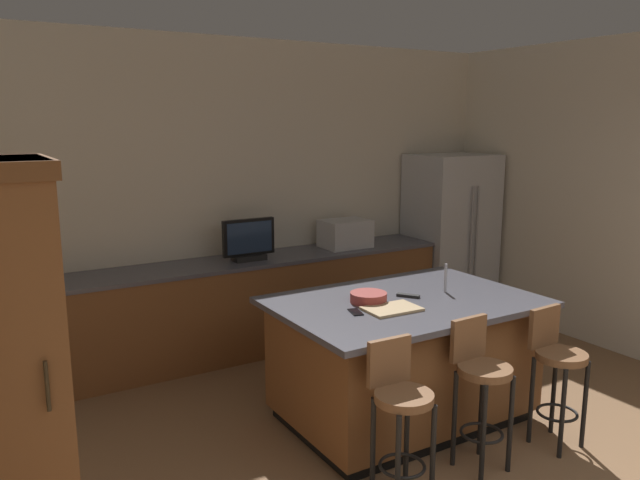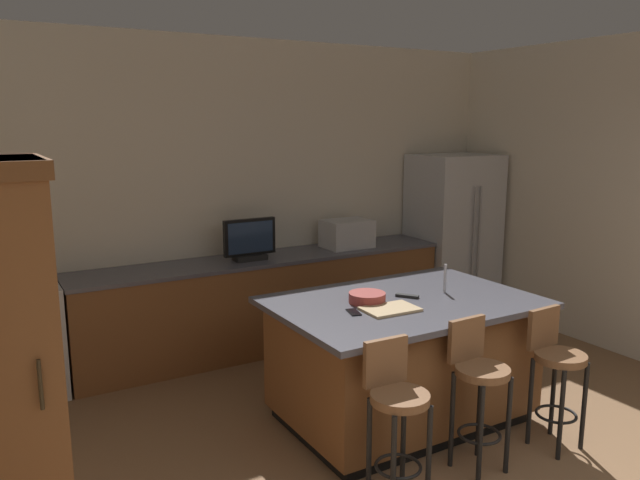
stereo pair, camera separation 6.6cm
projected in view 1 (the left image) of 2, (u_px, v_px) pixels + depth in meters
name	position (u px, v px, depth m)	size (l,w,h in m)	color
wall_back	(253.00, 193.00, 6.19)	(6.06, 0.12, 2.98)	beige
wall_right	(640.00, 200.00, 5.68)	(0.12, 5.02, 2.98)	beige
counter_back	(266.00, 302.00, 6.04)	(3.73, 0.62, 0.91)	brown
kitchen_island	(403.00, 358.00, 4.59)	(1.89, 1.29, 0.92)	black
refrigerator	(450.00, 235.00, 7.08)	(0.91, 0.73, 1.83)	#B7BABF
range_oven	(8.00, 344.00, 4.89)	(0.79, 0.63, 0.93)	#B7BABF
cabinet_tower	(2.00, 382.00, 2.74)	(0.55, 0.60, 2.05)	brown
microwave	(345.00, 234.00, 6.39)	(0.48, 0.36, 0.28)	#B7BABF
tv_monitor	(249.00, 241.00, 5.77)	(0.51, 0.16, 0.39)	black
sink_faucet_back	(252.00, 244.00, 5.97)	(0.02, 0.02, 0.24)	#B2B2B7
sink_faucet_island	(446.00, 278.00, 4.67)	(0.02, 0.02, 0.22)	#B2B2B7
bar_stool_left	(400.00, 409.00, 3.54)	(0.34, 0.34, 0.97)	brown
bar_stool_center	(480.00, 381.00, 3.91)	(0.34, 0.34, 0.97)	brown
bar_stool_right	(556.00, 365.00, 4.20)	(0.34, 0.34, 0.95)	brown
fruit_bowl	(368.00, 297.00, 4.43)	(0.26, 0.26, 0.07)	#993833
cell_phone	(356.00, 312.00, 4.19)	(0.07, 0.15, 0.01)	black
tv_remote	(408.00, 296.00, 4.56)	(0.04, 0.17, 0.02)	black
cutting_board	(392.00, 309.00, 4.25)	(0.38, 0.25, 0.02)	tan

